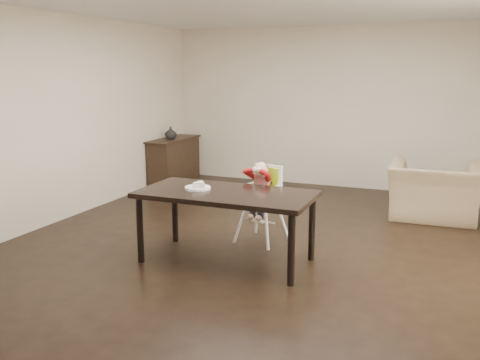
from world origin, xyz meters
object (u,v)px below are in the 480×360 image
object	(u,v)px
high_chair	(263,186)
sideboard	(174,160)
dining_table	(226,199)
armchair	(435,182)

from	to	relation	value
high_chair	sideboard	bearing A→B (deg)	148.08
dining_table	armchair	xyz separation A→B (m)	(1.93, 2.55, -0.16)
armchair	dining_table	bearing A→B (deg)	51.15
dining_table	sideboard	size ratio (longest dim) A/B	1.43
dining_table	high_chair	world-z (taller)	high_chair
dining_table	armchair	world-z (taller)	armchair
dining_table	armchair	bearing A→B (deg)	52.97
high_chair	sideboard	size ratio (longest dim) A/B	0.75
armchair	sideboard	distance (m)	4.44
dining_table	sideboard	distance (m)	4.09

